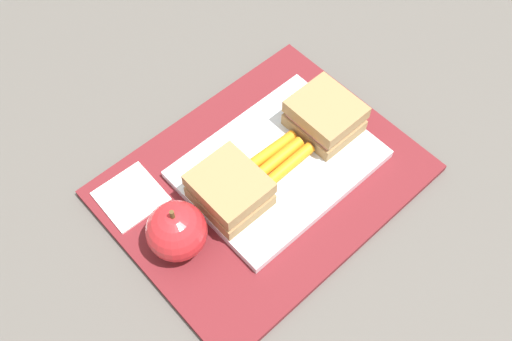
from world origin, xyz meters
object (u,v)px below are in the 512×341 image
sandwich_half_left (325,116)px  sandwich_half_right (230,190)px  carrot_sticks_bundle (280,158)px  apple (179,234)px  paper_napkin (131,197)px  food_tray (279,164)px

sandwich_half_left → sandwich_half_right: same height
sandwich_half_right → carrot_sticks_bundle: sandwich_half_right is taller
carrot_sticks_bundle → apple: bearing=1.5°
paper_napkin → sandwich_half_right: bearing=133.0°
sandwich_half_left → carrot_sticks_bundle: sandwich_half_left is taller
food_tray → carrot_sticks_bundle: size_ratio=2.92×
carrot_sticks_bundle → paper_napkin: size_ratio=1.12×
carrot_sticks_bundle → paper_napkin: bearing=-28.9°
food_tray → carrot_sticks_bundle: bearing=139.5°
sandwich_half_right → apple: 0.08m
food_tray → sandwich_half_left: size_ratio=2.88×
paper_napkin → carrot_sticks_bundle: bearing=151.1°
apple → sandwich_half_left: bearing=-178.9°
sandwich_half_right → carrot_sticks_bundle: (-0.08, 0.00, -0.01)m
carrot_sticks_bundle → sandwich_half_left: bearing=-179.6°
carrot_sticks_bundle → apple: apple is taller
carrot_sticks_bundle → paper_napkin: (0.16, -0.09, -0.02)m
food_tray → sandwich_half_left: 0.08m
sandwich_half_right → paper_napkin: size_ratio=1.14×
carrot_sticks_bundle → sandwich_half_right: bearing=-0.4°
sandwich_half_right → paper_napkin: bearing=-47.0°
carrot_sticks_bundle → apple: size_ratio=1.00×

